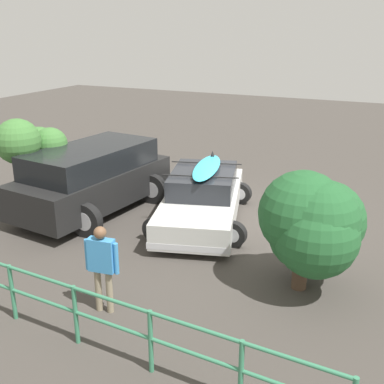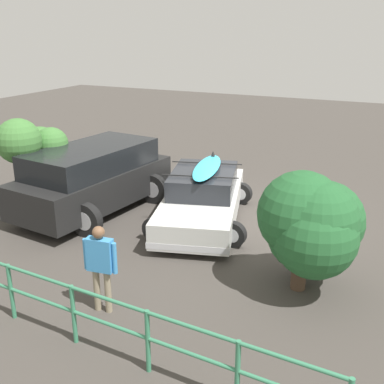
% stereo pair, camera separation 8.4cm
% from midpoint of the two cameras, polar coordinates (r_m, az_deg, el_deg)
% --- Properties ---
extents(ground_plane, '(44.00, 44.00, 0.02)m').
position_cam_midpoint_polar(ground_plane, '(12.34, 5.65, -3.26)').
color(ground_plane, '#423D38').
rests_on(ground_plane, ground).
extents(sedan_car, '(3.08, 4.81, 1.54)m').
position_cam_midpoint_polar(sedan_car, '(12.03, 1.48, -0.67)').
color(sedan_car, silver).
rests_on(sedan_car, ground).
extents(suv_car, '(3.05, 4.72, 1.74)m').
position_cam_midpoint_polar(suv_car, '(12.81, -11.45, 1.67)').
color(suv_car, black).
rests_on(suv_car, ground).
extents(person_bystander, '(0.61, 0.24, 1.58)m').
position_cam_midpoint_polar(person_bystander, '(8.25, -10.51, -8.07)').
color(person_bystander, gray).
rests_on(person_bystander, ground).
extents(railing_fence, '(8.25, 0.60, 1.00)m').
position_cam_midpoint_polar(railing_fence, '(7.70, -13.63, -12.94)').
color(railing_fence, '#387F5B').
rests_on(railing_fence, ground).
extents(bush_near_left, '(1.88, 2.11, 2.29)m').
position_cam_midpoint_polar(bush_near_left, '(8.88, 14.28, -3.98)').
color(bush_near_left, '#4C3828').
rests_on(bush_near_left, ground).
extents(bush_near_right, '(1.55, 2.11, 2.52)m').
position_cam_midpoint_polar(bush_near_right, '(13.23, -18.14, 5.10)').
color(bush_near_right, '#4C3828').
rests_on(bush_near_right, ground).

